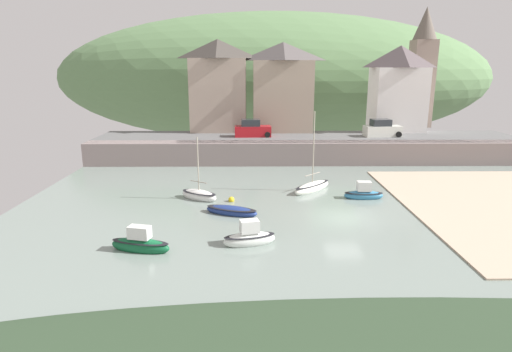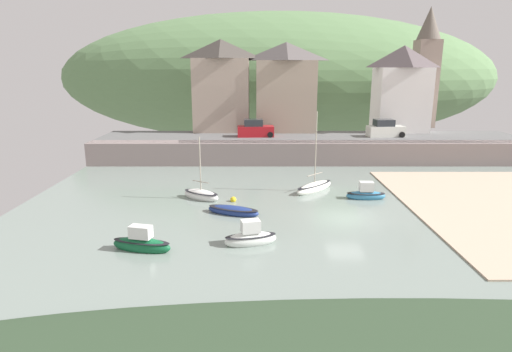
{
  "view_description": "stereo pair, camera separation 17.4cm",
  "coord_description": "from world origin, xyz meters",
  "px_view_note": "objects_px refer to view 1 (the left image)",
  "views": [
    {
      "loc": [
        -6.4,
        -27.7,
        10.02
      ],
      "look_at": [
        -6.08,
        3.12,
        2.19
      ],
      "focal_mm": 29.96,
      "sensor_mm": 36.0,
      "label": 1
    },
    {
      "loc": [
        -6.22,
        -27.7,
        10.02
      ],
      "look_at": [
        -6.08,
        3.12,
        2.19
      ],
      "focal_mm": 29.96,
      "sensor_mm": 36.0,
      "label": 2
    }
  ],
  "objects_px": {
    "motorboat_with_cabin": "(250,238)",
    "rowboat_small_beached": "(140,244)",
    "sailboat_nearest_shore": "(312,187)",
    "mooring_buoy": "(231,200)",
    "waterfront_building_centre": "(283,87)",
    "church_with_spire": "(422,67)",
    "dinghy_open_wooden": "(232,211)",
    "waterfront_building_left": "(218,85)",
    "sailboat_blue_trim": "(364,194)",
    "sailboat_white_hull": "(199,195)",
    "parked_car_by_wall": "(382,129)",
    "parked_car_near_slipway": "(252,129)",
    "waterfront_building_right": "(398,88)"
  },
  "relations": [
    {
      "from": "motorboat_with_cabin",
      "to": "rowboat_small_beached",
      "type": "bearing_deg",
      "value": 173.94
    },
    {
      "from": "sailboat_nearest_shore",
      "to": "mooring_buoy",
      "type": "height_order",
      "value": "sailboat_nearest_shore"
    },
    {
      "from": "motorboat_with_cabin",
      "to": "mooring_buoy",
      "type": "xyz_separation_m",
      "value": [
        -1.45,
        8.25,
        -0.27
      ]
    },
    {
      "from": "waterfront_building_centre",
      "to": "church_with_spire",
      "type": "xyz_separation_m",
      "value": [
        18.36,
        4.0,
        2.38
      ]
    },
    {
      "from": "dinghy_open_wooden",
      "to": "rowboat_small_beached",
      "type": "relative_size",
      "value": 1.11
    },
    {
      "from": "motorboat_with_cabin",
      "to": "church_with_spire",
      "type": "bearing_deg",
      "value": 42.66
    },
    {
      "from": "sailboat_nearest_shore",
      "to": "rowboat_small_beached",
      "type": "distance_m",
      "value": 16.52
    },
    {
      "from": "waterfront_building_left",
      "to": "sailboat_blue_trim",
      "type": "height_order",
      "value": "waterfront_building_left"
    },
    {
      "from": "sailboat_white_hull",
      "to": "motorboat_with_cabin",
      "type": "xyz_separation_m",
      "value": [
        4.01,
        -8.92,
        0.09
      ]
    },
    {
      "from": "sailboat_blue_trim",
      "to": "parked_car_by_wall",
      "type": "height_order",
      "value": "parked_car_by_wall"
    },
    {
      "from": "sailboat_blue_trim",
      "to": "parked_car_by_wall",
      "type": "bearing_deg",
      "value": 71.22
    },
    {
      "from": "church_with_spire",
      "to": "sailboat_blue_trim",
      "type": "distance_m",
      "value": 29.71
    },
    {
      "from": "sailboat_nearest_shore",
      "to": "parked_car_near_slipway",
      "type": "relative_size",
      "value": 1.64
    },
    {
      "from": "church_with_spire",
      "to": "motorboat_with_cabin",
      "type": "height_order",
      "value": "church_with_spire"
    },
    {
      "from": "sailboat_blue_trim",
      "to": "rowboat_small_beached",
      "type": "relative_size",
      "value": 0.86
    },
    {
      "from": "sailboat_nearest_shore",
      "to": "motorboat_with_cabin",
      "type": "height_order",
      "value": "sailboat_nearest_shore"
    },
    {
      "from": "mooring_buoy",
      "to": "sailboat_nearest_shore",
      "type": "bearing_deg",
      "value": 23.49
    },
    {
      "from": "waterfront_building_left",
      "to": "sailboat_white_hull",
      "type": "bearing_deg",
      "value": -90.28
    },
    {
      "from": "sailboat_white_hull",
      "to": "waterfront_building_centre",
      "type": "bearing_deg",
      "value": 100.95
    },
    {
      "from": "parked_car_by_wall",
      "to": "sailboat_blue_trim",
      "type": "bearing_deg",
      "value": -116.21
    },
    {
      "from": "waterfront_building_left",
      "to": "parked_car_near_slipway",
      "type": "relative_size",
      "value": 2.62
    },
    {
      "from": "waterfront_building_centre",
      "to": "mooring_buoy",
      "type": "bearing_deg",
      "value": -104.06
    },
    {
      "from": "waterfront_building_left",
      "to": "sailboat_white_hull",
      "type": "height_order",
      "value": "waterfront_building_left"
    },
    {
      "from": "rowboat_small_beached",
      "to": "motorboat_with_cabin",
      "type": "height_order",
      "value": "motorboat_with_cabin"
    },
    {
      "from": "waterfront_building_right",
      "to": "church_with_spire",
      "type": "relative_size",
      "value": 0.68
    },
    {
      "from": "parked_car_by_wall",
      "to": "sailboat_nearest_shore",
      "type": "bearing_deg",
      "value": -130.69
    },
    {
      "from": "dinghy_open_wooden",
      "to": "parked_car_by_wall",
      "type": "height_order",
      "value": "parked_car_by_wall"
    },
    {
      "from": "waterfront_building_left",
      "to": "sailboat_white_hull",
      "type": "xyz_separation_m",
      "value": [
        -0.1,
        -20.75,
        -7.65
      ]
    },
    {
      "from": "waterfront_building_left",
      "to": "parked_car_near_slipway",
      "type": "xyz_separation_m",
      "value": [
        4.12,
        -4.5,
        -4.76
      ]
    },
    {
      "from": "sailboat_white_hull",
      "to": "parked_car_near_slipway",
      "type": "distance_m",
      "value": 17.04
    },
    {
      "from": "waterfront_building_right",
      "to": "dinghy_open_wooden",
      "type": "relative_size",
      "value": 2.54
    },
    {
      "from": "parked_car_by_wall",
      "to": "church_with_spire",
      "type": "bearing_deg",
      "value": 43.89
    },
    {
      "from": "sailboat_white_hull",
      "to": "sailboat_blue_trim",
      "type": "height_order",
      "value": "sailboat_white_hull"
    },
    {
      "from": "waterfront_building_right",
      "to": "motorboat_with_cabin",
      "type": "distance_m",
      "value": 35.46
    },
    {
      "from": "waterfront_building_right",
      "to": "dinghy_open_wooden",
      "type": "bearing_deg",
      "value": -128.49
    },
    {
      "from": "parked_car_by_wall",
      "to": "parked_car_near_slipway",
      "type": "bearing_deg",
      "value": 174.32
    },
    {
      "from": "church_with_spire",
      "to": "dinghy_open_wooden",
      "type": "xyz_separation_m",
      "value": [
        -23.58,
        -28.32,
        -9.93
      ]
    },
    {
      "from": "sailboat_blue_trim",
      "to": "motorboat_with_cabin",
      "type": "height_order",
      "value": "motorboat_with_cabin"
    },
    {
      "from": "waterfront_building_left",
      "to": "dinghy_open_wooden",
      "type": "xyz_separation_m",
      "value": [
        2.61,
        -24.32,
        -7.74
      ]
    },
    {
      "from": "sailboat_white_hull",
      "to": "sailboat_nearest_shore",
      "type": "height_order",
      "value": "sailboat_nearest_shore"
    },
    {
      "from": "waterfront_building_right",
      "to": "rowboat_small_beached",
      "type": "distance_m",
      "value": 39.6
    },
    {
      "from": "sailboat_nearest_shore",
      "to": "motorboat_with_cabin",
      "type": "bearing_deg",
      "value": -159.94
    },
    {
      "from": "dinghy_open_wooden",
      "to": "sailboat_white_hull",
      "type": "relative_size",
      "value": 0.78
    },
    {
      "from": "motorboat_with_cabin",
      "to": "parked_car_near_slipway",
      "type": "bearing_deg",
      "value": 75.68
    },
    {
      "from": "waterfront_building_right",
      "to": "waterfront_building_left",
      "type": "bearing_deg",
      "value": 180.0
    },
    {
      "from": "rowboat_small_beached",
      "to": "parked_car_by_wall",
      "type": "bearing_deg",
      "value": 64.07
    },
    {
      "from": "church_with_spire",
      "to": "waterfront_building_centre",
      "type": "bearing_deg",
      "value": -167.71
    },
    {
      "from": "church_with_spire",
      "to": "mooring_buoy",
      "type": "height_order",
      "value": "church_with_spire"
    },
    {
      "from": "church_with_spire",
      "to": "mooring_buoy",
      "type": "distance_m",
      "value": 36.2
    },
    {
      "from": "waterfront_building_centre",
      "to": "parked_car_by_wall",
      "type": "xyz_separation_m",
      "value": [
        11.12,
        -4.5,
        -4.59
      ]
    }
  ]
}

